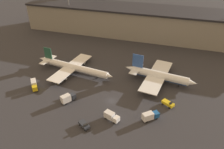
{
  "coord_description": "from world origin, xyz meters",
  "views": [
    {
      "loc": [
        22.98,
        -72.13,
        60.86
      ],
      "look_at": [
        -3.59,
        12.08,
        6.0
      ],
      "focal_mm": 35.0,
      "sensor_mm": 36.0,
      "label": 1
    }
  ],
  "objects_px": {
    "service_vehicle_3": "(34,84)",
    "service_vehicle_5": "(168,103)",
    "airplane_1": "(159,76)",
    "airplane_0": "(73,67)",
    "service_vehicle_4": "(84,125)",
    "service_vehicle_2": "(150,116)",
    "service_vehicle_0": "(68,98)",
    "service_vehicle_1": "(111,116)"
  },
  "relations": [
    {
      "from": "service_vehicle_2",
      "to": "service_vehicle_3",
      "type": "xyz_separation_m",
      "value": [
        -56.2,
        5.07,
        -0.01
      ]
    },
    {
      "from": "airplane_1",
      "to": "service_vehicle_5",
      "type": "bearing_deg",
      "value": -62.3
    },
    {
      "from": "service_vehicle_2",
      "to": "service_vehicle_4",
      "type": "xyz_separation_m",
      "value": [
        -23.04,
        -11.45,
        -0.84
      ]
    },
    {
      "from": "service_vehicle_3",
      "to": "service_vehicle_4",
      "type": "bearing_deg",
      "value": 23.69
    },
    {
      "from": "service_vehicle_3",
      "to": "service_vehicle_4",
      "type": "distance_m",
      "value": 37.05
    },
    {
      "from": "airplane_1",
      "to": "service_vehicle_2",
      "type": "bearing_deg",
      "value": -81.63
    },
    {
      "from": "airplane_0",
      "to": "airplane_1",
      "type": "distance_m",
      "value": 44.7
    },
    {
      "from": "service_vehicle_3",
      "to": "service_vehicle_4",
      "type": "relative_size",
      "value": 1.35
    },
    {
      "from": "service_vehicle_3",
      "to": "service_vehicle_1",
      "type": "bearing_deg",
      "value": 37.02
    },
    {
      "from": "service_vehicle_2",
      "to": "service_vehicle_3",
      "type": "distance_m",
      "value": 56.43
    },
    {
      "from": "service_vehicle_0",
      "to": "service_vehicle_1",
      "type": "bearing_deg",
      "value": -71.26
    },
    {
      "from": "airplane_1",
      "to": "airplane_0",
      "type": "bearing_deg",
      "value": -166.55
    },
    {
      "from": "service_vehicle_2",
      "to": "service_vehicle_5",
      "type": "xyz_separation_m",
      "value": [
        6.12,
        10.8,
        -0.69
      ]
    },
    {
      "from": "airplane_0",
      "to": "service_vehicle_1",
      "type": "height_order",
      "value": "airplane_0"
    },
    {
      "from": "service_vehicle_5",
      "to": "service_vehicle_1",
      "type": "bearing_deg",
      "value": -112.29
    },
    {
      "from": "airplane_0",
      "to": "service_vehicle_5",
      "type": "height_order",
      "value": "airplane_0"
    },
    {
      "from": "airplane_0",
      "to": "service_vehicle_1",
      "type": "relative_size",
      "value": 6.86
    },
    {
      "from": "airplane_1",
      "to": "service_vehicle_2",
      "type": "xyz_separation_m",
      "value": [
        0.34,
        -28.52,
        -1.55
      ]
    },
    {
      "from": "airplane_1",
      "to": "service_vehicle_0",
      "type": "bearing_deg",
      "value": -133.88
    },
    {
      "from": "service_vehicle_0",
      "to": "service_vehicle_5",
      "type": "distance_m",
      "value": 43.31
    },
    {
      "from": "service_vehicle_2",
      "to": "service_vehicle_5",
      "type": "distance_m",
      "value": 12.43
    },
    {
      "from": "service_vehicle_1",
      "to": "service_vehicle_5",
      "type": "xyz_separation_m",
      "value": [
        20.56,
        15.48,
        -0.61
      ]
    },
    {
      "from": "service_vehicle_1",
      "to": "service_vehicle_4",
      "type": "distance_m",
      "value": 10.97
    },
    {
      "from": "airplane_0",
      "to": "service_vehicle_1",
      "type": "xyz_separation_m",
      "value": [
        30.36,
        -28.71,
        -1.11
      ]
    },
    {
      "from": "service_vehicle_3",
      "to": "service_vehicle_5",
      "type": "distance_m",
      "value": 62.58
    },
    {
      "from": "service_vehicle_3",
      "to": "service_vehicle_2",
      "type": "bearing_deg",
      "value": 45.01
    },
    {
      "from": "airplane_0",
      "to": "service_vehicle_2",
      "type": "bearing_deg",
      "value": -20.52
    },
    {
      "from": "airplane_0",
      "to": "airplane_1",
      "type": "height_order",
      "value": "airplane_1"
    },
    {
      "from": "airplane_1",
      "to": "service_vehicle_3",
      "type": "xyz_separation_m",
      "value": [
        -55.86,
        -23.45,
        -1.56
      ]
    },
    {
      "from": "airplane_1",
      "to": "service_vehicle_2",
      "type": "relative_size",
      "value": 5.31
    },
    {
      "from": "airplane_0",
      "to": "service_vehicle_3",
      "type": "xyz_separation_m",
      "value": [
        -11.39,
        -18.96,
        -1.04
      ]
    },
    {
      "from": "airplane_0",
      "to": "service_vehicle_5",
      "type": "bearing_deg",
      "value": -6.88
    },
    {
      "from": "airplane_1",
      "to": "service_vehicle_0",
      "type": "relative_size",
      "value": 5.26
    },
    {
      "from": "airplane_0",
      "to": "service_vehicle_5",
      "type": "xyz_separation_m",
      "value": [
        50.92,
        -13.23,
        -1.72
      ]
    },
    {
      "from": "airplane_0",
      "to": "service_vehicle_3",
      "type": "distance_m",
      "value": 22.14
    },
    {
      "from": "airplane_0",
      "to": "service_vehicle_0",
      "type": "xyz_separation_m",
      "value": [
        8.91,
        -23.72,
        -0.9
      ]
    },
    {
      "from": "airplane_1",
      "to": "service_vehicle_3",
      "type": "bearing_deg",
      "value": -149.54
    },
    {
      "from": "airplane_1",
      "to": "service_vehicle_5",
      "type": "relative_size",
      "value": 6.27
    },
    {
      "from": "airplane_0",
      "to": "service_vehicle_2",
      "type": "relative_size",
      "value": 6.76
    },
    {
      "from": "service_vehicle_2",
      "to": "service_vehicle_1",
      "type": "bearing_deg",
      "value": 156.61
    },
    {
      "from": "service_vehicle_3",
      "to": "service_vehicle_0",
      "type": "bearing_deg",
      "value": 36.98
    },
    {
      "from": "airplane_1",
      "to": "service_vehicle_2",
      "type": "height_order",
      "value": "airplane_1"
    }
  ]
}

